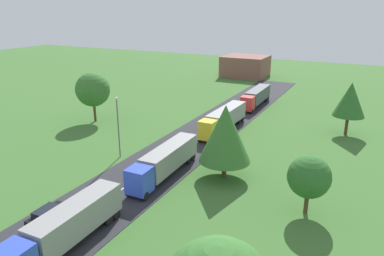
{
  "coord_description": "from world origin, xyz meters",
  "views": [
    {
      "loc": [
        24.22,
        -6.28,
        20.06
      ],
      "look_at": [
        -0.42,
        42.22,
        1.89
      ],
      "focal_mm": 34.14,
      "sensor_mm": 36.0,
      "label": 1
    }
  ],
  "objects": [
    {
      "name": "road",
      "position": [
        0.0,
        24.5,
        0.03
      ],
      "size": [
        10.0,
        140.0,
        0.06
      ],
      "primitive_type": "cube",
      "color": "#2B2B30",
      "rests_on": "ground"
    },
    {
      "name": "lane_marking_centre",
      "position": [
        0.0,
        20.48,
        0.07
      ],
      "size": [
        0.16,
        119.27,
        0.01
      ],
      "color": "white",
      "rests_on": "road"
    },
    {
      "name": "truck_lead",
      "position": [
        2.3,
        12.93,
        2.1
      ],
      "size": [
        2.72,
        12.76,
        3.52
      ],
      "color": "blue",
      "rests_on": "road"
    },
    {
      "name": "truck_second",
      "position": [
        2.59,
        28.92,
        2.09
      ],
      "size": [
        2.82,
        13.6,
        3.48
      ],
      "color": "blue",
      "rests_on": "road"
    },
    {
      "name": "truck_third",
      "position": [
        2.44,
        48.41,
        2.15
      ],
      "size": [
        2.74,
        14.62,
        3.58
      ],
      "color": "yellow",
      "rests_on": "road"
    },
    {
      "name": "truck_fourth",
      "position": [
        2.33,
        66.62,
        2.07
      ],
      "size": [
        2.67,
        13.72,
        3.44
      ],
      "color": "red",
      "rests_on": "road"
    },
    {
      "name": "car_second",
      "position": [
        -2.39,
        15.08,
        0.8
      ],
      "size": [
        2.05,
        4.38,
        1.4
      ],
      "color": "black",
      "rests_on": "road"
    },
    {
      "name": "lamppost_second",
      "position": [
        -6.14,
        31.26,
        4.78
      ],
      "size": [
        0.36,
        0.36,
        8.6
      ],
      "color": "slate",
      "rests_on": "ground"
    },
    {
      "name": "tree_birch",
      "position": [
        21.1,
        55.69,
        5.93
      ],
      "size": [
        5.02,
        5.02,
        8.72
      ],
      "color": "#513823",
      "rests_on": "ground"
    },
    {
      "name": "tree_pine",
      "position": [
        -20.6,
        42.73,
        5.94
      ],
      "size": [
        6.13,
        6.13,
        9.01
      ],
      "color": "#513823",
      "rests_on": "ground"
    },
    {
      "name": "tree_elm",
      "position": [
        9.2,
        32.02,
        5.69
      ],
      "size": [
        6.34,
        6.34,
        9.19
      ],
      "color": "#513823",
      "rests_on": "ground"
    },
    {
      "name": "tree_ash",
      "position": [
        19.77,
        28.1,
        4.04
      ],
      "size": [
        4.33,
        4.33,
        6.22
      ],
      "color": "#513823",
      "rests_on": "ground"
    },
    {
      "name": "distant_building",
      "position": [
        -11.09,
        98.5,
        3.03
      ],
      "size": [
        12.57,
        11.05,
        6.05
      ],
      "primitive_type": "cube",
      "color": "brown",
      "rests_on": "ground"
    }
  ]
}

